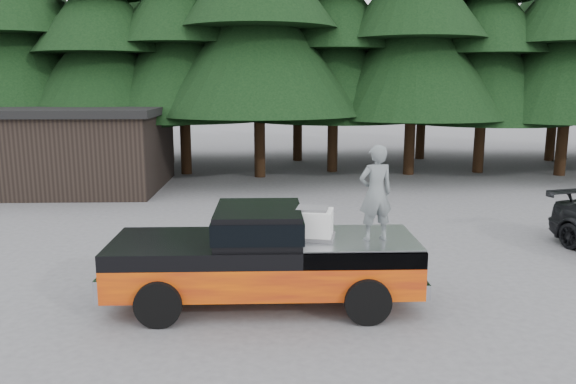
{
  "coord_description": "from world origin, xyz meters",
  "views": [
    {
      "loc": [
        -0.55,
        -10.99,
        4.24
      ],
      "look_at": [
        -0.18,
        0.0,
        2.1
      ],
      "focal_mm": 35.0,
      "sensor_mm": 36.0,
      "label": 1
    }
  ],
  "objects_px": {
    "air_compressor": "(312,224)",
    "utility_building": "(62,147)",
    "pickup_truck": "(264,271)",
    "man_on_bed": "(376,193)"
  },
  "relations": [
    {
      "from": "air_compressor",
      "to": "utility_building",
      "type": "height_order",
      "value": "utility_building"
    },
    {
      "from": "air_compressor",
      "to": "pickup_truck",
      "type": "bearing_deg",
      "value": -170.56
    },
    {
      "from": "man_on_bed",
      "to": "air_compressor",
      "type": "bearing_deg",
      "value": -23.06
    },
    {
      "from": "pickup_truck",
      "to": "man_on_bed",
      "type": "distance_m",
      "value": 2.62
    },
    {
      "from": "pickup_truck",
      "to": "utility_building",
      "type": "bearing_deg",
      "value": 123.42
    },
    {
      "from": "man_on_bed",
      "to": "utility_building",
      "type": "xyz_separation_m",
      "value": [
        -10.42,
        12.84,
        -0.56
      ]
    },
    {
      "from": "pickup_truck",
      "to": "man_on_bed",
      "type": "xyz_separation_m",
      "value": [
        2.09,
        -0.22,
        1.57
      ]
    },
    {
      "from": "pickup_truck",
      "to": "utility_building",
      "type": "relative_size",
      "value": 0.71
    },
    {
      "from": "pickup_truck",
      "to": "utility_building",
      "type": "height_order",
      "value": "utility_building"
    },
    {
      "from": "pickup_truck",
      "to": "air_compressor",
      "type": "bearing_deg",
      "value": -1.37
    }
  ]
}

